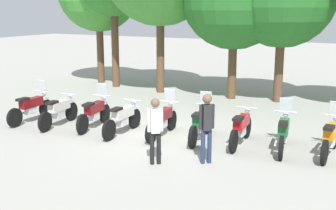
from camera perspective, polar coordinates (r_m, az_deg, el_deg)
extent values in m
plane|color=#9E9B93|center=(13.52, -0.99, -4.13)|extent=(80.00, 80.00, 0.00)
cylinder|color=black|center=(16.48, -15.44, -0.40)|extent=(0.13, 0.64, 0.64)
cylinder|color=black|center=(15.36, -19.14, -1.56)|extent=(0.13, 0.64, 0.64)
cube|color=silver|center=(16.41, -15.51, 0.76)|extent=(0.14, 0.37, 0.04)
cube|color=maroon|center=(15.88, -17.19, 0.31)|extent=(0.31, 0.96, 0.30)
cube|color=silver|center=(15.90, -17.24, -0.68)|extent=(0.24, 0.41, 0.24)
cube|color=black|center=(15.55, -18.20, 0.71)|extent=(0.26, 0.45, 0.08)
cylinder|color=silver|center=(16.35, -15.71, 0.61)|extent=(0.06, 0.23, 0.64)
cylinder|color=silver|center=(16.22, -15.98, 1.71)|extent=(0.62, 0.07, 0.04)
sphere|color=silver|center=(16.34, -15.66, 1.38)|extent=(0.17, 0.17, 0.16)
cylinder|color=silver|center=(15.80, -18.38, -1.06)|extent=(0.11, 0.70, 0.07)
cube|color=silver|center=(16.23, -15.89, 2.44)|extent=(0.37, 0.15, 0.39)
cylinder|color=black|center=(15.76, -12.31, -0.81)|extent=(0.18, 0.65, 0.64)
cylinder|color=black|center=(14.52, -15.55, -2.12)|extent=(0.18, 0.65, 0.64)
cube|color=silver|center=(15.69, -12.37, 0.40)|extent=(0.17, 0.37, 0.04)
cube|color=silver|center=(15.10, -13.83, -0.11)|extent=(0.38, 0.98, 0.30)
cube|color=silver|center=(15.12, -13.88, -1.14)|extent=(0.27, 0.43, 0.24)
cube|color=black|center=(14.73, -14.73, 0.30)|extent=(0.30, 0.47, 0.08)
cylinder|color=silver|center=(15.62, -12.54, 0.25)|extent=(0.08, 0.23, 0.64)
cylinder|color=silver|center=(15.48, -12.77, 1.39)|extent=(0.62, 0.12, 0.04)
sphere|color=silver|center=(15.61, -12.50, 1.05)|extent=(0.18, 0.18, 0.16)
cylinder|color=silver|center=(14.98, -15.01, -1.57)|extent=(0.16, 0.70, 0.07)
cylinder|color=black|center=(15.30, -8.15, -1.05)|extent=(0.20, 0.65, 0.64)
cylinder|color=black|center=(13.97, -10.96, -2.45)|extent=(0.20, 0.65, 0.64)
cube|color=silver|center=(15.22, -8.19, 0.20)|extent=(0.18, 0.37, 0.04)
cube|color=maroon|center=(14.59, -9.45, -0.34)|extent=(0.41, 0.98, 0.30)
cube|color=silver|center=(14.61, -9.50, -1.42)|extent=(0.28, 0.43, 0.24)
cube|color=black|center=(14.20, -10.22, 0.07)|extent=(0.31, 0.47, 0.08)
cylinder|color=silver|center=(15.15, -8.33, 0.03)|extent=(0.09, 0.23, 0.64)
cylinder|color=silver|center=(15.00, -8.53, 1.21)|extent=(0.62, 0.14, 0.04)
sphere|color=silver|center=(15.14, -8.29, 0.86)|extent=(0.18, 0.18, 0.16)
cylinder|color=silver|center=(14.44, -10.61, -1.87)|extent=(0.18, 0.70, 0.07)
cube|color=silver|center=(15.02, -8.45, 2.00)|extent=(0.38, 0.19, 0.39)
cylinder|color=black|center=(14.47, -4.32, -1.73)|extent=(0.13, 0.64, 0.64)
cylinder|color=black|center=(13.19, -7.61, -3.22)|extent=(0.13, 0.64, 0.64)
cube|color=silver|center=(14.39, -4.34, -0.42)|extent=(0.14, 0.37, 0.04)
cube|color=silver|center=(13.78, -5.81, -0.99)|extent=(0.30, 0.96, 0.30)
cube|color=silver|center=(13.80, -5.89, -2.12)|extent=(0.24, 0.41, 0.24)
cube|color=black|center=(13.40, -6.70, -0.56)|extent=(0.26, 0.45, 0.08)
cylinder|color=silver|center=(14.32, -4.52, -0.59)|extent=(0.06, 0.23, 0.64)
cylinder|color=silver|center=(14.17, -4.72, 0.65)|extent=(0.62, 0.07, 0.04)
sphere|color=silver|center=(14.31, -4.45, 0.28)|extent=(0.17, 0.17, 0.16)
cylinder|color=silver|center=(13.65, -7.11, -2.58)|extent=(0.10, 0.70, 0.07)
cylinder|color=black|center=(14.20, 0.46, -1.97)|extent=(0.15, 0.65, 0.64)
cylinder|color=black|center=(12.83, -2.19, -3.56)|extent=(0.15, 0.65, 0.64)
cube|color=silver|center=(14.12, 0.46, -0.64)|extent=(0.15, 0.37, 0.04)
cube|color=maroon|center=(13.47, -0.71, -1.24)|extent=(0.34, 0.97, 0.30)
cube|color=silver|center=(13.49, -0.80, -2.40)|extent=(0.25, 0.42, 0.24)
cube|color=black|center=(13.07, -1.42, -0.82)|extent=(0.28, 0.46, 0.08)
cylinder|color=silver|center=(14.05, 0.32, -0.81)|extent=(0.07, 0.23, 0.64)
cylinder|color=silver|center=(13.89, 0.18, 0.45)|extent=(0.62, 0.09, 0.04)
sphere|color=silver|center=(14.03, 0.39, 0.07)|extent=(0.17, 0.17, 0.16)
cylinder|color=silver|center=(13.31, -1.95, -2.89)|extent=(0.13, 0.70, 0.07)
cube|color=silver|center=(13.91, 0.28, 1.30)|extent=(0.37, 0.16, 0.39)
cylinder|color=black|center=(13.87, 5.01, -2.38)|extent=(0.19, 0.65, 0.64)
cylinder|color=black|center=(12.43, 3.21, -4.12)|extent=(0.19, 0.65, 0.64)
cube|color=silver|center=(13.78, 5.04, -1.01)|extent=(0.17, 0.37, 0.04)
cube|color=#1E6033|center=(13.10, 4.25, -1.67)|extent=(0.39, 0.98, 0.30)
cube|color=silver|center=(13.12, 4.17, -2.87)|extent=(0.27, 0.43, 0.24)
cube|color=black|center=(12.68, 3.78, -1.26)|extent=(0.30, 0.47, 0.08)
cylinder|color=silver|center=(13.70, 4.94, -1.20)|extent=(0.08, 0.23, 0.64)
cylinder|color=silver|center=(13.54, 4.88, 0.09)|extent=(0.62, 0.12, 0.04)
sphere|color=silver|center=(13.69, 5.00, -0.29)|extent=(0.18, 0.18, 0.16)
cylinder|color=silver|center=(12.90, 3.13, -3.40)|extent=(0.17, 0.70, 0.07)
cube|color=silver|center=(13.56, 4.96, 0.97)|extent=(0.38, 0.18, 0.39)
cylinder|color=black|center=(13.58, 10.15, -2.85)|extent=(0.15, 0.65, 0.64)
cylinder|color=black|center=(12.14, 8.43, -4.64)|extent=(0.15, 0.65, 0.64)
cube|color=silver|center=(13.50, 10.21, -1.46)|extent=(0.15, 0.37, 0.04)
cube|color=red|center=(12.81, 9.45, -2.13)|extent=(0.33, 0.97, 0.30)
cube|color=silver|center=(12.84, 9.36, -3.35)|extent=(0.25, 0.41, 0.24)
cube|color=black|center=(12.39, 9.03, -1.71)|extent=(0.27, 0.46, 0.08)
cylinder|color=silver|center=(13.42, 10.12, -1.64)|extent=(0.07, 0.23, 0.64)
cylinder|color=silver|center=(13.26, 10.08, -0.33)|extent=(0.62, 0.08, 0.04)
sphere|color=silver|center=(13.41, 10.19, -0.71)|extent=(0.17, 0.17, 0.16)
cylinder|color=silver|center=(12.61, 8.30, -3.89)|extent=(0.12, 0.70, 0.07)
cylinder|color=black|center=(13.31, 14.79, -3.39)|extent=(0.21, 0.65, 0.64)
cylinder|color=black|center=(11.83, 14.35, -5.37)|extent=(0.21, 0.65, 0.64)
cube|color=silver|center=(13.22, 14.88, -1.97)|extent=(0.18, 0.38, 0.04)
cube|color=#1E6033|center=(12.52, 14.69, -2.72)|extent=(0.42, 0.98, 0.30)
cube|color=silver|center=(12.54, 14.61, -3.97)|extent=(0.29, 0.43, 0.24)
cube|color=black|center=(12.09, 14.62, -2.33)|extent=(0.31, 0.47, 0.08)
cylinder|color=silver|center=(13.14, 14.85, -2.17)|extent=(0.09, 0.23, 0.64)
cylinder|color=silver|center=(12.98, 14.91, -0.84)|extent=(0.62, 0.14, 0.04)
sphere|color=silver|center=(13.13, 14.91, -1.22)|extent=(0.18, 0.18, 0.16)
cylinder|color=silver|center=(12.28, 13.76, -4.57)|extent=(0.19, 0.70, 0.07)
cube|color=silver|center=(12.99, 14.97, 0.08)|extent=(0.38, 0.19, 0.39)
cylinder|color=black|center=(13.25, 20.68, -3.86)|extent=(0.12, 0.64, 0.64)
cylinder|color=black|center=(11.78, 19.50, -5.77)|extent=(0.12, 0.64, 0.64)
cube|color=silver|center=(13.17, 20.80, -2.44)|extent=(0.13, 0.36, 0.04)
cube|color=orange|center=(12.47, 20.29, -3.16)|extent=(0.29, 0.96, 0.30)
cube|color=silver|center=(12.49, 20.15, -4.41)|extent=(0.23, 0.41, 0.24)
cube|color=black|center=(12.04, 20.04, -2.75)|extent=(0.25, 0.45, 0.08)
cylinder|color=silver|center=(13.09, 20.73, -2.64)|extent=(0.06, 0.23, 0.64)
cylinder|color=silver|center=(12.92, 20.78, -1.30)|extent=(0.62, 0.05, 0.04)
sphere|color=silver|center=(13.07, 20.83, -1.69)|extent=(0.16, 0.16, 0.16)
cylinder|color=silver|center=(12.25, 19.16, -4.96)|extent=(0.09, 0.70, 0.07)
cylinder|color=#232D4C|center=(11.25, 5.36, -5.33)|extent=(0.16, 0.16, 0.87)
cylinder|color=#232D4C|center=(11.20, 4.53, -5.40)|extent=(0.16, 0.16, 0.87)
cube|color=#262628|center=(11.01, 5.02, -1.59)|extent=(0.30, 0.30, 0.65)
cylinder|color=#262628|center=(11.06, 5.81, -1.46)|extent=(0.11, 0.11, 0.62)
cylinder|color=#262628|center=(10.96, 4.22, -1.55)|extent=(0.11, 0.11, 0.62)
sphere|color=brown|center=(10.91, 5.06, 0.83)|extent=(0.33, 0.33, 0.24)
cylinder|color=black|center=(11.15, -1.19, -5.58)|extent=(0.15, 0.15, 0.82)
cylinder|color=black|center=(11.12, -2.06, -5.63)|extent=(0.15, 0.15, 0.82)
cube|color=silver|center=(10.93, -1.65, -2.02)|extent=(0.30, 0.29, 0.62)
cylinder|color=silver|center=(10.95, -0.82, -1.91)|extent=(0.11, 0.11, 0.58)
cylinder|color=silver|center=(10.91, -2.48, -1.98)|extent=(0.11, 0.11, 0.58)
sphere|color=brown|center=(10.83, -1.67, 0.28)|extent=(0.31, 0.31, 0.22)
cylinder|color=brown|center=(23.39, -8.70, 6.84)|extent=(0.36, 0.36, 3.25)
cylinder|color=brown|center=(21.97, -6.81, 7.53)|extent=(0.36, 0.36, 4.00)
cylinder|color=brown|center=(20.32, -0.99, 6.94)|extent=(0.36, 0.36, 3.81)
cylinder|color=brown|center=(19.15, 8.27, 4.92)|extent=(0.36, 0.36, 2.78)
cylinder|color=brown|center=(18.86, 14.10, 4.74)|extent=(0.36, 0.36, 2.89)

